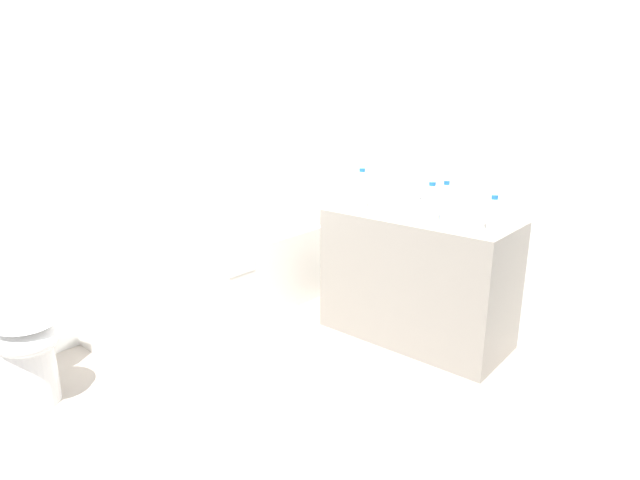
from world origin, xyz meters
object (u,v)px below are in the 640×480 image
object	(u,v)px
sink_basin	(404,208)
drinking_glass_1	(470,217)
bathtub	(215,277)
water_bottle_2	(431,203)
water_bottle_1	(493,214)
water_bottle_0	(362,189)
sink_faucet	(419,203)
drinking_glass_0	(452,216)
water_bottle_3	(445,202)
toilet	(19,341)

from	to	relation	value
sink_basin	drinking_glass_1	distance (m)	0.43
bathtub	water_bottle_2	size ratio (longest dim) A/B	7.36
water_bottle_1	water_bottle_0	bearing A→B (deg)	91.25
sink_faucet	drinking_glass_0	size ratio (longest dim) A/B	1.71
water_bottle_0	drinking_glass_1	world-z (taller)	water_bottle_0
sink_faucet	water_bottle_3	distance (m)	0.34
drinking_glass_1	water_bottle_1	bearing A→B (deg)	-98.47
sink_basin	sink_faucet	size ratio (longest dim) A/B	2.05
water_bottle_1	water_bottle_3	size ratio (longest dim) A/B	0.82
drinking_glass_0	drinking_glass_1	xyz separation A→B (m)	(0.06, -0.09, -0.00)
bathtub	sink_faucet	world-z (taller)	bathtub
water_bottle_1	water_bottle_2	distance (m)	0.37
sink_faucet	sink_basin	bearing A→B (deg)	-180.00
sink_faucet	drinking_glass_1	world-z (taller)	drinking_glass_1
toilet	drinking_glass_0	size ratio (longest dim) A/B	8.04
drinking_glass_0	drinking_glass_1	distance (m)	0.10
bathtub	sink_basin	xyz separation A→B (m)	(0.63, -1.13, 0.55)
sink_faucet	water_bottle_2	xyz separation A→B (m)	(-0.23, -0.21, 0.07)
sink_faucet	bathtub	bearing A→B (deg)	125.82
water_bottle_3	drinking_glass_0	world-z (taller)	water_bottle_3
water_bottle_2	water_bottle_3	size ratio (longest dim) A/B	0.97
bathtub	sink_basin	world-z (taller)	bathtub
water_bottle_3	drinking_glass_1	bearing A→B (deg)	-87.61
toilet	drinking_glass_1	size ratio (longest dim) A/B	8.06
toilet	water_bottle_2	size ratio (longest dim) A/B	3.11
sink_basin	water_bottle_0	size ratio (longest dim) A/B	1.20
bathtub	sink_basin	bearing A→B (deg)	-60.88
water_bottle_0	water_bottle_2	xyz separation A→B (m)	(-0.01, -0.52, -0.01)
toilet	drinking_glass_0	distance (m)	2.41
bathtub	water_bottle_1	xyz separation A→B (m)	(0.62, -1.71, 0.61)
sink_faucet	water_bottle_0	size ratio (longest dim) A/B	0.59
sink_faucet	water_bottle_1	size ratio (longest dim) A/B	0.79
bathtub	drinking_glass_1	world-z (taller)	bathtub
water_bottle_2	drinking_glass_0	distance (m)	0.15
sink_faucet	water_bottle_1	distance (m)	0.61
water_bottle_1	drinking_glass_1	world-z (taller)	water_bottle_1
water_bottle_3	water_bottle_2	bearing A→B (deg)	125.84
toilet	sink_faucet	size ratio (longest dim) A/B	4.70
toilet	water_bottle_2	world-z (taller)	water_bottle_2
sink_faucet	water_bottle_0	xyz separation A→B (m)	(-0.22, 0.31, 0.09)
sink_faucet	water_bottle_3	world-z (taller)	water_bottle_3
water_bottle_0	water_bottle_1	xyz separation A→B (m)	(0.02, -0.88, -0.03)
sink_basin	water_bottle_0	bearing A→B (deg)	96.22
sink_faucet	water_bottle_1	world-z (taller)	water_bottle_1
drinking_glass_1	sink_faucet	bearing A→B (deg)	67.53
water_bottle_1	water_bottle_3	bearing A→B (deg)	87.25
sink_basin	water_bottle_3	size ratio (longest dim) A/B	1.31
drinking_glass_0	water_bottle_1	bearing A→B (deg)	-81.49
sink_basin	drinking_glass_1	size ratio (longest dim) A/B	3.52
water_bottle_1	drinking_glass_1	bearing A→B (deg)	81.53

